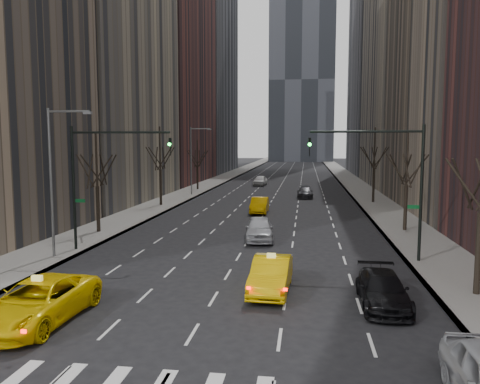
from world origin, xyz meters
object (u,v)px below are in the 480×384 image
at_px(taxi_suv, 38,302).
at_px(silver_sedan_ahead, 259,229).
at_px(taxi_sedan, 271,275).
at_px(parked_suv_black, 383,290).

xyz_separation_m(taxi_suv, silver_sedan_ahead, (7.11, 16.94, 0.00)).
distance_m(taxi_suv, silver_sedan_ahead, 18.37).
height_order(taxi_suv, taxi_sedan, taxi_suv).
bearing_deg(parked_suv_black, taxi_sedan, 165.30).
xyz_separation_m(taxi_suv, parked_suv_black, (13.82, 3.86, -0.13)).
height_order(silver_sedan_ahead, parked_suv_black, silver_sedan_ahead).
bearing_deg(silver_sedan_ahead, parked_suv_black, -68.82).
bearing_deg(parked_suv_black, taxi_suv, -164.19).
xyz_separation_m(taxi_suv, taxi_sedan, (8.85, 5.18, -0.02)).
bearing_deg(taxi_suv, silver_sedan_ahead, 69.35).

